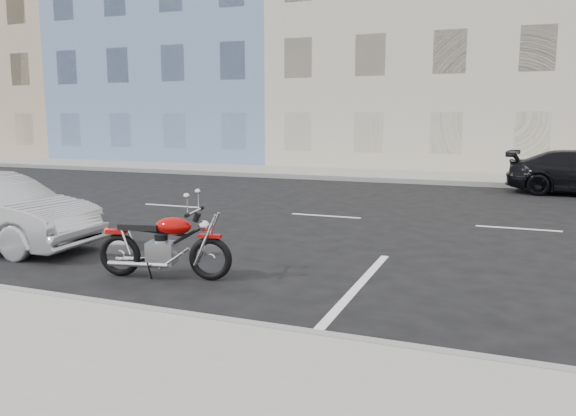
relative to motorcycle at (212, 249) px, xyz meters
name	(u,v)px	position (x,y,z in m)	size (l,w,h in m)	color
ground	(416,222)	(1.91, 5.37, -0.43)	(120.00, 120.00, 0.00)	black
sidewalk_far	(320,173)	(-3.09, 14.07, -0.36)	(80.00, 3.40, 0.15)	gray
curb_far	(305,177)	(-3.09, 12.37, -0.35)	(80.00, 0.12, 0.16)	gray
bldg_far_west	(41,56)	(-24.09, 21.67, 5.57)	(12.00, 12.00, 12.00)	tan
bldg_blue	(208,38)	(-12.09, 21.67, 6.07)	(12.00, 12.00, 13.00)	#647CA6
bldg_cream	(431,42)	(-0.09, 21.67, 5.32)	(12.00, 12.00, 11.50)	#BAB199
motorcycle	(212,249)	(0.00, 0.00, 0.00)	(1.88, 0.72, 0.95)	black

